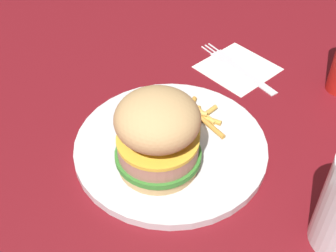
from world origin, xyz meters
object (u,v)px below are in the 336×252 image
object	(u,v)px
napkin	(238,68)
fork	(237,66)
plate	(168,145)
fries_pile	(198,117)
sandwich	(158,134)

from	to	relation	value
napkin	fork	world-z (taller)	fork
plate	napkin	xyz separation A→B (m)	(0.22, 0.01, -0.01)
fries_pile	fork	xyz separation A→B (m)	(0.16, 0.02, -0.01)
plate	fries_pile	bearing A→B (deg)	-7.89
sandwich	fork	xyz separation A→B (m)	(0.26, 0.02, -0.06)
sandwich	fork	size ratio (longest dim) A/B	0.66
sandwich	fries_pile	size ratio (longest dim) A/B	1.22
plate	sandwich	world-z (taller)	sandwich
fork	fries_pile	bearing A→B (deg)	-173.34
fork	napkin	bearing A→B (deg)	-109.92
sandwich	fries_pile	distance (m)	0.11
plate	fork	xyz separation A→B (m)	(0.22, 0.01, -0.00)
fries_pile	fork	bearing A→B (deg)	6.66
plate	sandwich	bearing A→B (deg)	-162.78
sandwich	napkin	distance (m)	0.27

